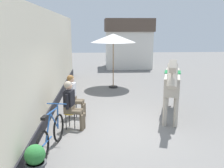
{
  "coord_description": "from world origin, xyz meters",
  "views": [
    {
      "loc": [
        -0.87,
        -6.53,
        2.8
      ],
      "look_at": [
        -0.4,
        1.2,
        1.05
      ],
      "focal_mm": 39.2,
      "sensor_mm": 36.0,
      "label": 1
    }
  ],
  "objects_px": {
    "flower_planter_near": "(35,160)",
    "cafe_parasol": "(113,38)",
    "seated_visitor_near": "(71,103)",
    "leaning_bicycle": "(51,135)",
    "seated_visitor_far": "(74,94)",
    "saddled_horse_center": "(172,82)"
  },
  "relations": [
    {
      "from": "saddled_horse_center",
      "to": "flower_planter_near",
      "type": "bearing_deg",
      "value": -139.26
    },
    {
      "from": "flower_planter_near",
      "to": "leaning_bicycle",
      "type": "distance_m",
      "value": 1.0
    },
    {
      "from": "leaning_bicycle",
      "to": "cafe_parasol",
      "type": "xyz_separation_m",
      "value": [
        1.85,
        6.24,
        1.97
      ]
    },
    {
      "from": "cafe_parasol",
      "to": "seated_visitor_near",
      "type": "bearing_deg",
      "value": -106.9
    },
    {
      "from": "saddled_horse_center",
      "to": "leaning_bicycle",
      "type": "xyz_separation_m",
      "value": [
        -3.46,
        -2.1,
        -0.76
      ]
    },
    {
      "from": "seated_visitor_far",
      "to": "leaning_bicycle",
      "type": "xyz_separation_m",
      "value": [
        -0.32,
        -2.24,
        -0.38
      ]
    },
    {
      "from": "saddled_horse_center",
      "to": "leaning_bicycle",
      "type": "relative_size",
      "value": 1.66
    },
    {
      "from": "flower_planter_near",
      "to": "cafe_parasol",
      "type": "distance_m",
      "value": 7.77
    },
    {
      "from": "flower_planter_near",
      "to": "cafe_parasol",
      "type": "xyz_separation_m",
      "value": [
        1.98,
        7.24,
        2.03
      ]
    },
    {
      "from": "seated_visitor_near",
      "to": "cafe_parasol",
      "type": "bearing_deg",
      "value": 73.1
    },
    {
      "from": "seated_visitor_near",
      "to": "seated_visitor_far",
      "type": "bearing_deg",
      "value": 91.73
    },
    {
      "from": "flower_planter_near",
      "to": "cafe_parasol",
      "type": "bearing_deg",
      "value": 74.67
    },
    {
      "from": "seated_visitor_near",
      "to": "leaning_bicycle",
      "type": "bearing_deg",
      "value": -105.09
    },
    {
      "from": "cafe_parasol",
      "to": "leaning_bicycle",
      "type": "bearing_deg",
      "value": -106.53
    },
    {
      "from": "seated_visitor_far",
      "to": "seated_visitor_near",
      "type": "bearing_deg",
      "value": -88.27
    },
    {
      "from": "seated_visitor_near",
      "to": "cafe_parasol",
      "type": "height_order",
      "value": "cafe_parasol"
    },
    {
      "from": "seated_visitor_far",
      "to": "saddled_horse_center",
      "type": "height_order",
      "value": "saddled_horse_center"
    },
    {
      "from": "seated_visitor_far",
      "to": "leaning_bicycle",
      "type": "distance_m",
      "value": 2.29
    },
    {
      "from": "leaning_bicycle",
      "to": "saddled_horse_center",
      "type": "bearing_deg",
      "value": 31.27
    },
    {
      "from": "seated_visitor_far",
      "to": "cafe_parasol",
      "type": "xyz_separation_m",
      "value": [
        1.53,
        4.0,
        1.59
      ]
    },
    {
      "from": "seated_visitor_near",
      "to": "cafe_parasol",
      "type": "relative_size",
      "value": 0.54
    },
    {
      "from": "leaning_bicycle",
      "to": "cafe_parasol",
      "type": "height_order",
      "value": "cafe_parasol"
    }
  ]
}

